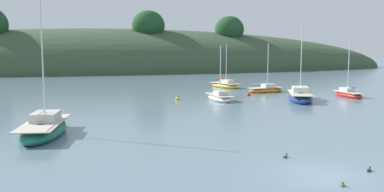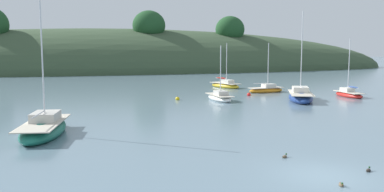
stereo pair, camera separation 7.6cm
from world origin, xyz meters
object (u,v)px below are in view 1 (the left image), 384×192
Objects in this scene: sailboat_teal_outer at (300,97)px; duck_lone_left at (369,170)px; sailboat_orange_cutter at (225,85)px; mooring_buoy_channel at (177,99)px; sailboat_red_portside at (219,97)px; sailboat_black_sloop at (44,129)px; sailboat_yellow_far at (266,90)px; mooring_buoy_inner at (249,95)px; duck_lone_right at (342,185)px; sailboat_navy_dinghy at (348,94)px; duck_straggler at (285,156)px.

sailboat_teal_outer reaches higher than duck_lone_left.
sailboat_orange_cutter is at bearing 78.56° from duck_lone_left.
sailboat_orange_cutter is 11.69× the size of mooring_buoy_channel.
sailboat_black_sloop is (-16.54, -13.16, 0.10)m from sailboat_red_portside.
sailboat_yellow_far is at bearing 88.00° from sailboat_teal_outer.
mooring_buoy_inner is at bearing 120.70° from sailboat_teal_outer.
duck_lone_right is at bearing -150.73° from duck_lone_left.
sailboat_orange_cutter is at bearing 124.25° from sailboat_navy_dinghy.
sailboat_teal_outer reaches higher than sailboat_navy_dinghy.
sailboat_red_portside is 10.91× the size of mooring_buoy_channel.
sailboat_red_portside is at bearing -147.38° from mooring_buoy_inner.
sailboat_yellow_far is at bearing -68.70° from sailboat_orange_cutter.
mooring_buoy_channel reaches higher than duck_straggler.
duck_straggler is 1.02× the size of duck_lone_left.
duck_straggler is at bearing -91.06° from mooring_buoy_channel.
sailboat_yellow_far is at bearing 65.24° from duck_straggler.
sailboat_black_sloop reaches higher than duck_lone_left.
mooring_buoy_channel is at bearing -130.44° from sailboat_orange_cutter.
duck_lone_right is at bearing -111.62° from sailboat_yellow_far.
sailboat_black_sloop is at bearing -156.74° from sailboat_teal_outer.
sailboat_navy_dinghy is at bearing 20.94° from sailboat_black_sloop.
mooring_buoy_inner is 29.06m from duck_lone_left.
mooring_buoy_inner is at bearing 37.28° from sailboat_black_sloop.
sailboat_orange_cutter is (5.55, 12.92, 0.03)m from sailboat_red_portside.
sailboat_teal_outer is 24.26× the size of duck_lone_left.
mooring_buoy_inner is at bearing 9.51° from mooring_buoy_channel.
sailboat_teal_outer reaches higher than sailboat_orange_cutter.
sailboat_black_sloop is at bearing -142.57° from sailboat_yellow_far.
sailboat_teal_outer is 1.06× the size of sailboat_black_sloop.
sailboat_red_portside is 14.06m from sailboat_orange_cutter.
sailboat_yellow_far is 1.06× the size of sailboat_red_portside.
sailboat_red_portside is 0.93× the size of sailboat_orange_cutter.
sailboat_orange_cutter is 15.34× the size of duck_lone_right.
duck_lone_left is (-6.85, -28.25, -0.07)m from mooring_buoy_inner.
sailboat_orange_cutter is 36.50m from duck_straggler.
sailboat_teal_outer is at bearing -92.00° from sailboat_yellow_far.
sailboat_orange_cutter is 11.69× the size of mooring_buoy_inner.
sailboat_red_portside is 15.10m from sailboat_navy_dinghy.
duck_straggler is at bearing -122.86° from sailboat_teal_outer.
sailboat_yellow_far is 9.68m from sailboat_navy_dinghy.
mooring_buoy_inner and mooring_buoy_channel have the same top height.
mooring_buoy_channel is 28.10m from duck_lone_right.
mooring_buoy_channel is at bearing 94.27° from duck_lone_left.
sailboat_yellow_far reaches higher than duck_lone_right.
sailboat_teal_outer is 17.50× the size of mooring_buoy_inner.
sailboat_teal_outer reaches higher than sailboat_black_sloop.
mooring_buoy_inner is (-3.33, 5.61, -0.30)m from sailboat_teal_outer.
duck_straggler is (-12.62, -19.53, -0.37)m from sailboat_teal_outer.
sailboat_red_portside is (-8.30, -5.85, 0.00)m from sailboat_yellow_far.
duck_lone_left is at bearing -40.08° from sailboat_black_sloop.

